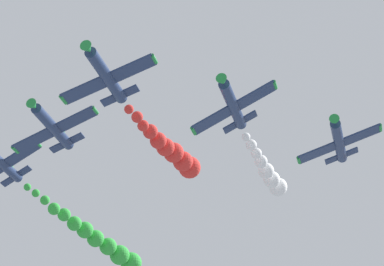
{
  "coord_description": "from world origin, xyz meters",
  "views": [
    {
      "loc": [
        -18.48,
        77.73,
        32.22
      ],
      "look_at": [
        0.0,
        0.0,
        69.41
      ],
      "focal_mm": 79.68,
      "sensor_mm": 36.0,
      "label": 1
    }
  ],
  "objects": [
    {
      "name": "smoke_trail_left_inner",
      "position": [
        -6.09,
        -13.07,
        69.36
      ],
      "size": [
        2.96,
        15.41,
        2.38
      ],
      "color": "white"
    },
    {
      "name": "smoke_trail_right_outer",
      "position": [
        18.93,
        -27.91,
        67.39
      ],
      "size": [
        8.2,
        24.52,
        5.51
      ],
      "color": "green"
    },
    {
      "name": "airplane_right_outer",
      "position": [
        23.0,
        -3.41,
        69.72
      ],
      "size": [
        8.46,
        10.35,
        5.09
      ],
      "rotation": [
        0.0,
        0.52,
        0.0
      ],
      "color": "navy"
    },
    {
      "name": "airplane_left_inner",
      "position": [
        -5.18,
        4.67,
        69.84
      ],
      "size": [
        8.71,
        10.35,
        4.6
      ],
      "rotation": [
        0.0,
        0.46,
        0.0
      ],
      "color": "navy"
    },
    {
      "name": "airplane_left_outer",
      "position": [
        -14.65,
        -4.95,
        69.18
      ],
      "size": [
        9.2,
        10.35,
        3.45
      ],
      "rotation": [
        0.0,
        0.32,
        0.0
      ],
      "color": "navy"
    },
    {
      "name": "smoke_trail_lead",
      "position": [
        3.19,
        -4.7,
        69.46
      ],
      "size": [
        4.35,
        16.49,
        2.74
      ],
      "color": "red"
    },
    {
      "name": "airplane_lead",
      "position": [
        4.95,
        13.14,
        69.82
      ],
      "size": [
        9.1,
        10.35,
        3.63
      ],
      "rotation": [
        0.0,
        0.35,
        0.0
      ],
      "color": "navy"
    },
    {
      "name": "airplane_right_inner",
      "position": [
        13.57,
        4.63,
        69.49
      ],
      "size": [
        8.95,
        10.35,
        4.04
      ],
      "rotation": [
        0.0,
        0.4,
        0.0
      ],
      "color": "navy"
    }
  ]
}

